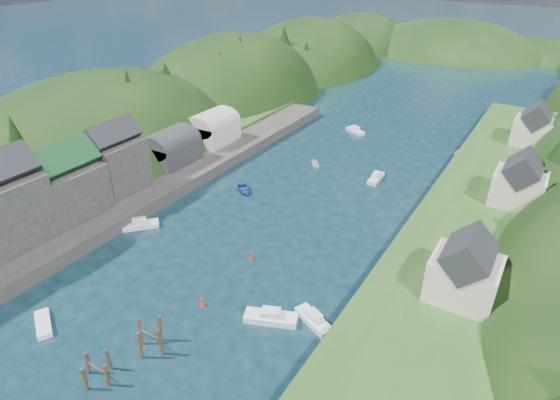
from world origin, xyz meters
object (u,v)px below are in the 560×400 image
Objects in this scene: piling_cluster_near at (97,371)px; channel_buoy_far at (251,256)px; channel_buoy_near at (202,303)px; piling_cluster_far at (151,339)px.

piling_cluster_near is 3.03× the size of channel_buoy_far.
piling_cluster_near reaches higher than channel_buoy_near.
channel_buoy_near is 1.00× the size of channel_buoy_far.
piling_cluster_near is 3.03× the size of channel_buoy_near.
channel_buoy_far is (-0.15, 18.21, -0.93)m from piling_cluster_far.
channel_buoy_far is (1.42, 23.67, -0.61)m from piling_cluster_near.
piling_cluster_near is 0.84× the size of piling_cluster_far.
channel_buoy_near is (0.19, 7.77, -0.93)m from piling_cluster_far.
piling_cluster_near reaches higher than channel_buoy_far.
piling_cluster_far reaches higher than channel_buoy_far.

